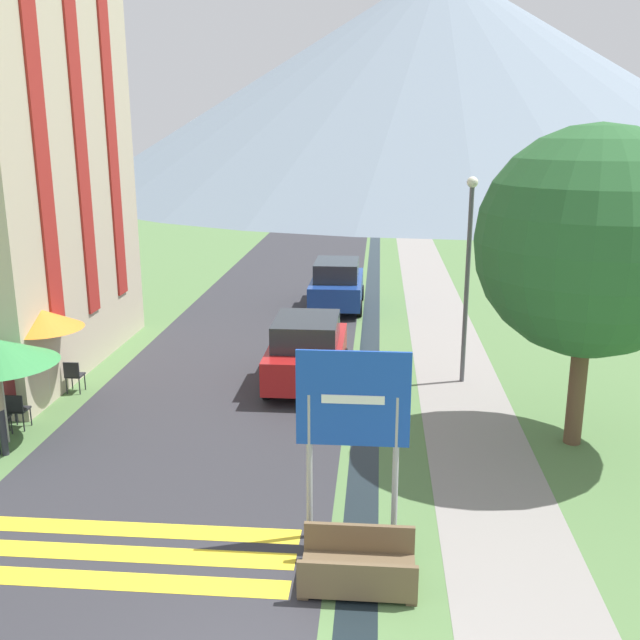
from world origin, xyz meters
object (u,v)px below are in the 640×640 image
at_px(cafe_umbrella_middle_orange, 41,319).
at_px(streetlamp, 468,264).
at_px(cafe_chair_far_right, 55,371).
at_px(tree_by_path, 591,243).
at_px(road_sign, 353,418).
at_px(footbridge, 358,569).
at_px(parked_car_far, 337,284).
at_px(cafe_chair_far_left, 73,374).
at_px(parked_car_near, 307,351).
at_px(cafe_chair_near_right, 17,408).
at_px(person_seated_near, 11,393).

xyz_separation_m(cafe_umbrella_middle_orange, streetlamp, (10.22, 2.48, 1.02)).
bearing_deg(cafe_chair_far_right, tree_by_path, 2.56).
relative_size(road_sign, cafe_chair_far_right, 3.80).
xyz_separation_m(footbridge, parked_car_far, (-1.32, 16.83, 0.68)).
distance_m(cafe_chair_far_right, cafe_chair_far_left, 0.58).
bearing_deg(cafe_umbrella_middle_orange, cafe_chair_far_left, 68.95).
xyz_separation_m(cafe_chair_far_right, streetlamp, (10.48, 1.55, 2.66)).
distance_m(footbridge, cafe_chair_far_right, 10.91).
xyz_separation_m(road_sign, parked_car_near, (-1.46, 7.31, -1.23)).
height_order(parked_car_near, cafe_chair_far_right, parked_car_near).
bearing_deg(road_sign, footbridge, -82.91).
relative_size(road_sign, cafe_umbrella_middle_orange, 1.36).
distance_m(cafe_chair_far_left, streetlamp, 10.41).
xyz_separation_m(parked_car_far, cafe_umbrella_middle_orange, (-6.41, -10.33, 1.24)).
distance_m(road_sign, tree_by_path, 6.53).
relative_size(cafe_chair_far_left, cafe_umbrella_middle_orange, 0.36).
height_order(parked_car_far, tree_by_path, tree_by_path).
bearing_deg(footbridge, parked_car_near, 100.71).
bearing_deg(footbridge, tree_by_path, 49.98).
relative_size(parked_car_far, cafe_chair_near_right, 4.87).
relative_size(road_sign, footbridge, 1.90).
bearing_deg(parked_car_near, road_sign, -78.73).
bearing_deg(road_sign, cafe_umbrella_middle_orange, 144.82).
height_order(road_sign, parked_car_far, road_sign).
bearing_deg(streetlamp, parked_car_near, -172.76).
height_order(cafe_chair_near_right, cafe_chair_far_left, same).
bearing_deg(footbridge, parked_car_far, 94.47).
bearing_deg(parked_car_near, parked_car_far, 88.05).
relative_size(parked_car_far, cafe_chair_far_right, 4.87).
distance_m(cafe_chair_far_left, cafe_umbrella_middle_orange, 1.83).
bearing_deg(tree_by_path, person_seated_near, 179.26).
xyz_separation_m(road_sign, cafe_chair_far_right, (-7.84, 6.28, -1.62)).
distance_m(footbridge, tree_by_path, 8.00).
xyz_separation_m(cafe_chair_near_right, cafe_chair_far_right, (-0.26, 2.49, 0.00)).
xyz_separation_m(person_seated_near, tree_by_path, (12.52, -0.16, 3.63)).
bearing_deg(footbridge, cafe_umbrella_middle_orange, 139.94).
height_order(cafe_umbrella_middle_orange, tree_by_path, tree_by_path).
xyz_separation_m(cafe_chair_far_left, streetlamp, (9.92, 1.71, 2.66)).
bearing_deg(parked_car_far, cafe_umbrella_middle_orange, -121.84).
xyz_separation_m(parked_car_far, cafe_chair_far_right, (-6.67, -9.39, -0.40)).
distance_m(parked_car_far, cafe_umbrella_middle_orange, 12.22).
bearing_deg(cafe_umbrella_middle_orange, person_seated_near, -108.86).
xyz_separation_m(cafe_chair_far_left, tree_by_path, (11.85, -2.01, 3.80)).
bearing_deg(road_sign, tree_by_path, 42.03).
bearing_deg(parked_car_near, footbridge, -79.29).
height_order(footbridge, tree_by_path, tree_by_path).
bearing_deg(cafe_chair_far_left, cafe_umbrella_middle_orange, -125.28).
bearing_deg(road_sign, cafe_chair_far_right, 141.32).
distance_m(road_sign, parked_car_far, 15.77).
height_order(cafe_chair_far_right, streetlamp, streetlamp).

